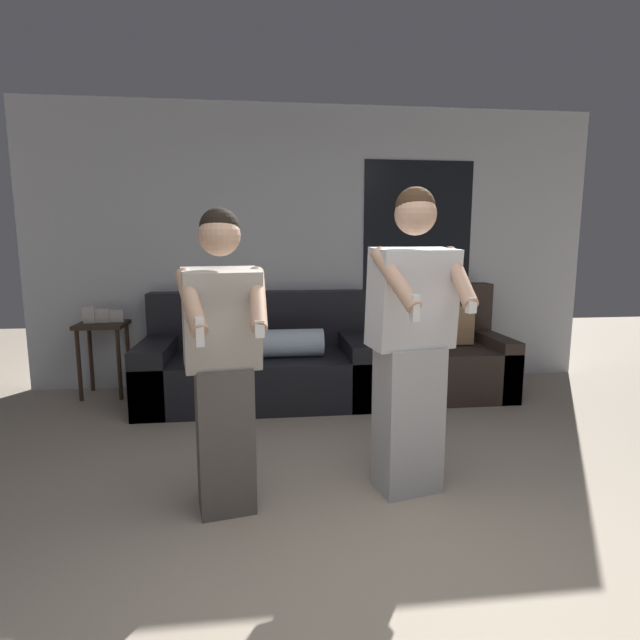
# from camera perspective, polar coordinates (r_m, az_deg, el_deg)

# --- Properties ---
(ground_plane) EXTENTS (14.00, 14.00, 0.00)m
(ground_plane) POSITION_cam_1_polar(r_m,az_deg,el_deg) (2.18, 11.31, -31.90)
(ground_plane) COLOR tan
(wall_back) EXTENTS (5.52, 0.07, 2.70)m
(wall_back) POSITION_cam_1_polar(r_m,az_deg,el_deg) (4.98, -0.20, 8.27)
(wall_back) COLOR silver
(wall_back) RESTS_ON ground_plane
(couch) EXTENTS (2.06, 0.99, 0.94)m
(couch) POSITION_cam_1_polar(r_m,az_deg,el_deg) (4.56, -6.85, -5.03)
(couch) COLOR black
(couch) RESTS_ON ground_plane
(armchair) EXTENTS (0.92, 0.85, 1.01)m
(armchair) POSITION_cam_1_polar(r_m,az_deg,el_deg) (4.89, 14.87, -4.15)
(armchair) COLOR #332823
(armchair) RESTS_ON ground_plane
(side_table) EXTENTS (0.42, 0.40, 0.83)m
(side_table) POSITION_cam_1_polar(r_m,az_deg,el_deg) (4.98, -23.55, -1.67)
(side_table) COLOR #332319
(side_table) RESTS_ON ground_plane
(person_left) EXTENTS (0.45, 0.53, 1.58)m
(person_left) POSITION_cam_1_polar(r_m,az_deg,el_deg) (2.60, -11.01, -4.82)
(person_left) COLOR #56514C
(person_left) RESTS_ON ground_plane
(person_right) EXTENTS (0.52, 0.54, 1.70)m
(person_right) POSITION_cam_1_polar(r_m,az_deg,el_deg) (2.80, 10.39, -2.69)
(person_right) COLOR #B2B2B7
(person_right) RESTS_ON ground_plane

